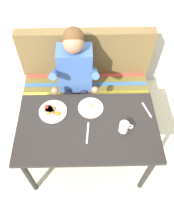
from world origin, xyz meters
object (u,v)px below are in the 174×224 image
object	(u,v)px
table	(87,131)
coffee_mug	(124,127)
knife	(88,133)
fork	(147,110)
couch	(86,89)
plate_eggs	(91,108)
person	(75,75)
plate_breakfast	(52,111)

from	to	relation	value
table	coffee_mug	size ratio (longest dim) A/B	10.17
knife	table	bearing A→B (deg)	98.00
fork	couch	bearing A→B (deg)	113.43
couch	plate_eggs	bearing A→B (deg)	-86.65
table	plate_eggs	xyz separation A→B (m)	(0.03, 0.18, 0.09)
couch	person	distance (m)	0.46
table	couch	xyz separation A→B (m)	(0.00, 0.76, -0.32)
fork	knife	distance (m)	0.57
fork	knife	size ratio (longest dim) A/B	0.85
person	knife	world-z (taller)	person
couch	plate_breakfast	world-z (taller)	couch
plate_breakfast	couch	bearing A→B (deg)	63.61
couch	knife	size ratio (longest dim) A/B	7.20
fork	person	bearing A→B (deg)	128.18
plate_breakfast	fork	world-z (taller)	plate_breakfast
table	couch	bearing A→B (deg)	90.00
person	coffee_mug	xyz separation A→B (m)	(0.41, -0.64, 0.04)
couch	knife	distance (m)	0.93
couch	coffee_mug	distance (m)	0.98
fork	knife	world-z (taller)	same
person	plate_eggs	size ratio (longest dim) A/B	5.40
knife	person	bearing A→B (deg)	105.21
table	fork	world-z (taller)	fork
table	plate_eggs	size ratio (longest dim) A/B	5.34
table	knife	xyz separation A→B (m)	(0.00, -0.07, 0.08)
coffee_mug	knife	xyz separation A→B (m)	(-0.30, -0.02, -0.05)
table	plate_eggs	distance (m)	0.21
couch	knife	xyz separation A→B (m)	(0.00, -0.84, 0.40)
person	coffee_mug	bearing A→B (deg)	-57.29
plate_eggs	coffee_mug	distance (m)	0.36
table	couch	size ratio (longest dim) A/B	0.83
plate_eggs	coffee_mug	world-z (taller)	coffee_mug
coffee_mug	table	bearing A→B (deg)	170.78
table	fork	distance (m)	0.56
plate_eggs	fork	distance (m)	0.50
couch	coffee_mug	size ratio (longest dim) A/B	12.20
couch	person	xyz separation A→B (m)	(-0.11, -0.17, 0.41)
plate_breakfast	knife	xyz separation A→B (m)	(0.31, -0.22, -0.01)
knife	coffee_mug	bearing A→B (deg)	9.74
person	coffee_mug	distance (m)	0.76
table	plate_breakfast	distance (m)	0.35
fork	knife	bearing A→B (deg)	-174.63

